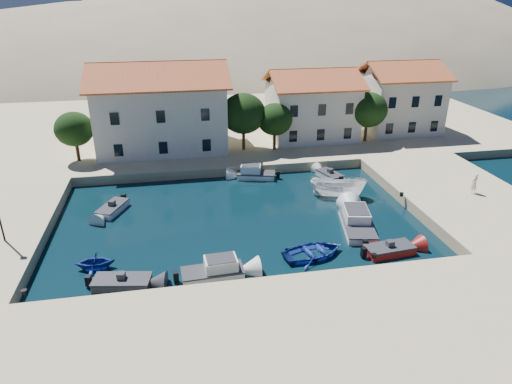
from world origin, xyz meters
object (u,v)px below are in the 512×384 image
building_left (161,105)px  building_right (400,96)px  cabin_cruiser_east (357,223)px  building_mid (312,103)px  rowboat_south (313,256)px  boat_east (337,196)px  pedestrian (474,183)px  cabin_cruiser_south (213,271)px

building_left → building_right: building_left is taller
building_right → cabin_cruiser_east: building_right is taller
building_mid → rowboat_south: (-7.44, -25.61, -5.22)m
building_left → building_mid: (18.00, 1.00, -0.71)m
building_right → cabin_cruiser_east: size_ratio=1.59×
building_left → building_right: 30.07m
building_left → boat_east: 22.60m
pedestrian → boat_east: bearing=-32.4°
building_left → cabin_cruiser_east: building_left is taller
building_mid → cabin_cruiser_east: (-2.72, -22.27, -4.75)m
building_left → boat_east: building_left is taller
building_mid → cabin_cruiser_south: 31.22m
building_mid → pedestrian: bearing=-64.5°
pedestrian → cabin_cruiser_south: bearing=2.3°
building_right → rowboat_south: building_right is taller
rowboat_south → pedestrian: size_ratio=2.48×
boat_east → pedestrian: 12.14m
cabin_cruiser_east → pedestrian: size_ratio=3.20×
building_right → boat_east: building_right is taller
cabin_cruiser_east → cabin_cruiser_south: bearing=123.3°
building_mid → cabin_cruiser_south: building_mid is taller
boat_east → pedestrian: size_ratio=2.78×
building_left → pedestrian: (27.34, -18.53, -4.01)m
boat_east → rowboat_south: bearing=169.8°
building_mid → building_right: (12.00, 1.00, 0.25)m
building_left → building_mid: size_ratio=1.40×
cabin_cruiser_south → rowboat_south: cabin_cruiser_south is taller
building_right → pedestrian: bearing=-97.4°
building_left → rowboat_south: (10.56, -24.61, -5.94)m
building_mid → boat_east: size_ratio=2.03×
boat_east → building_right: bearing=-21.1°
cabin_cruiser_south → pedestrian: 25.42m
cabin_cruiser_south → pedestrian: pedestrian is taller
boat_east → pedestrian: bearing=-88.9°
rowboat_south → pedestrian: bearing=-81.6°
building_left → building_mid: bearing=3.2°
building_mid → building_right: size_ratio=1.11×
building_left → cabin_cruiser_east: 26.75m
building_mid → cabin_cruiser_east: bearing=-97.0°
boat_east → cabin_cruiser_south: bearing=149.6°
building_left → rowboat_south: building_left is taller
rowboat_south → cabin_cruiser_east: bearing=-66.2°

